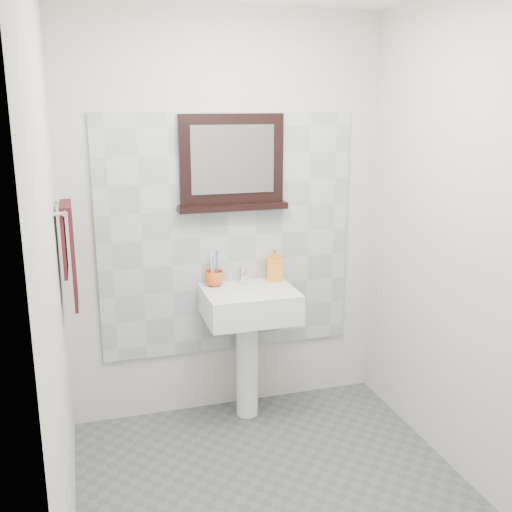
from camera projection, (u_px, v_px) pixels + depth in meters
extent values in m
cube|color=#535658|center=(283.00, 504.00, 3.00)|extent=(2.00, 2.20, 0.01)
cube|color=silver|center=(227.00, 220.00, 3.71)|extent=(2.00, 0.01, 2.50)
cube|color=silver|center=(418.00, 363.00, 1.67)|extent=(2.00, 0.01, 2.50)
cube|color=silver|center=(53.00, 283.00, 2.41)|extent=(0.01, 2.20, 2.50)
cube|color=silver|center=(476.00, 249.00, 2.97)|extent=(0.01, 2.20, 2.50)
cube|color=#ACB5BA|center=(228.00, 236.00, 3.73)|extent=(1.60, 0.02, 1.50)
cylinder|color=white|center=(247.00, 365.00, 3.79)|extent=(0.14, 0.14, 0.68)
cube|color=white|center=(250.00, 304.00, 3.63)|extent=(0.55, 0.44, 0.18)
cylinder|color=silver|center=(250.00, 293.00, 3.59)|extent=(0.32, 0.32, 0.02)
cylinder|color=#4C4C4F|center=(250.00, 291.00, 3.59)|extent=(0.04, 0.04, 0.00)
cylinder|color=silver|center=(243.00, 276.00, 3.74)|extent=(0.04, 0.04, 0.09)
cylinder|color=silver|center=(245.00, 275.00, 3.69)|extent=(0.02, 0.10, 0.02)
cube|color=silver|center=(242.00, 267.00, 3.74)|extent=(0.02, 0.07, 0.01)
imported|color=orange|center=(214.00, 278.00, 3.67)|extent=(0.16, 0.16, 0.09)
cylinder|color=white|center=(212.00, 270.00, 3.65)|extent=(0.01, 0.01, 0.19)
cube|color=white|center=(211.00, 254.00, 3.62)|extent=(0.01, 0.01, 0.03)
cylinder|color=#4B5DAC|center=(217.00, 269.00, 3.66)|extent=(0.01, 0.01, 0.19)
cube|color=#4B5DAC|center=(217.00, 253.00, 3.63)|extent=(0.01, 0.01, 0.03)
cylinder|color=white|center=(214.00, 269.00, 3.68)|extent=(0.01, 0.01, 0.19)
cube|color=white|center=(213.00, 252.00, 3.65)|extent=(0.01, 0.01, 0.03)
cylinder|color=#4B5DAC|center=(212.00, 269.00, 3.67)|extent=(0.01, 0.01, 0.19)
cube|color=#4B5DAC|center=(212.00, 253.00, 3.64)|extent=(0.01, 0.01, 0.03)
imported|color=orange|center=(275.00, 264.00, 3.78)|extent=(0.12, 0.12, 0.21)
cube|color=black|center=(232.00, 159.00, 3.59)|extent=(0.64, 0.06, 0.53)
cube|color=#99999E|center=(233.00, 159.00, 3.56)|extent=(0.51, 0.01, 0.41)
cube|color=black|center=(233.00, 207.00, 3.64)|extent=(0.68, 0.11, 0.04)
cylinder|color=silver|center=(65.00, 207.00, 3.07)|extent=(0.03, 0.40, 0.03)
cylinder|color=silver|center=(58.00, 214.00, 2.88)|extent=(0.05, 0.02, 0.02)
cylinder|color=silver|center=(60.00, 202.00, 3.24)|extent=(0.05, 0.02, 0.02)
cube|color=black|center=(73.00, 258.00, 3.14)|extent=(0.02, 0.30, 0.52)
cube|color=black|center=(64.00, 241.00, 3.11)|extent=(0.02, 0.30, 0.34)
cube|color=black|center=(65.00, 206.00, 3.07)|extent=(0.06, 0.30, 0.03)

